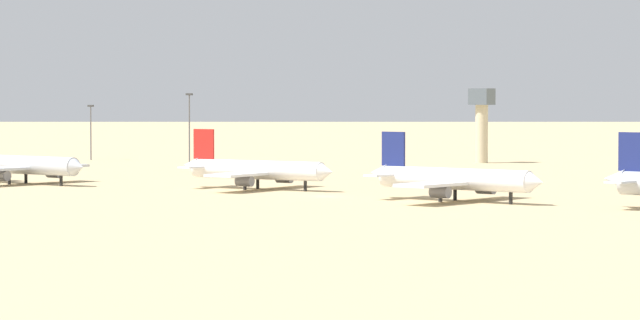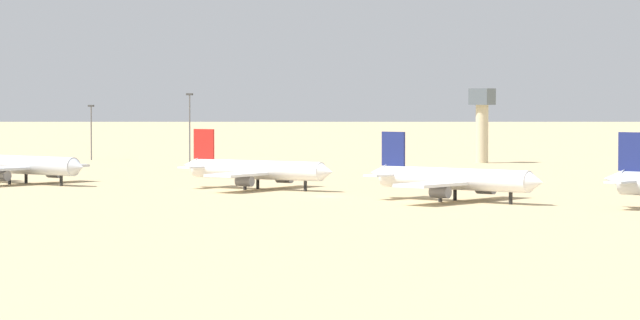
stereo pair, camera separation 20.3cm
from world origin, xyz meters
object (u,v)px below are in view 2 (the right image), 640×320
parked_jet_orange_1 (21,165)px  light_pole_mid (91,128)px  control_tower (482,118)px  parked_jet_red_2 (256,170)px  parked_jet_navy_3 (453,179)px  light_pole_west (190,125)px

parked_jet_orange_1 → light_pole_mid: bearing=128.9°
parked_jet_orange_1 → control_tower: (34.06, 132.21, 7.69)m
control_tower → light_pole_mid: 103.32m
parked_jet_red_2 → light_pole_mid: 138.86m
parked_jet_navy_3 → light_pole_west: (-112.53, 79.95, 6.41)m
light_pole_west → parked_jet_red_2: bearing=-46.2°
parked_jet_navy_3 → light_pole_mid: size_ratio=2.31×
parked_jet_red_2 → light_pole_west: light_pole_west is taller
light_pole_mid → light_pole_west: bearing=-18.2°
parked_jet_orange_1 → light_pole_mid: 112.47m
control_tower → parked_jet_red_2: bearing=-83.3°
parked_jet_navy_3 → control_tower: control_tower is taller
control_tower → light_pole_mid: (-95.88, -38.38, -2.91)m
parked_jet_navy_3 → light_pole_west: 138.18m
parked_jet_red_2 → light_pole_mid: bearing=142.8°
control_tower → light_pole_west: control_tower is taller
light_pole_west → light_pole_mid: light_pole_west is taller
light_pole_west → light_pole_mid: bearing=161.8°
parked_jet_red_2 → light_pole_west: size_ratio=1.86×
control_tower → light_pole_west: bearing=-135.2°
parked_jet_navy_3 → parked_jet_orange_1: bearing=-173.1°
parked_jet_red_2 → control_tower: control_tower is taller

